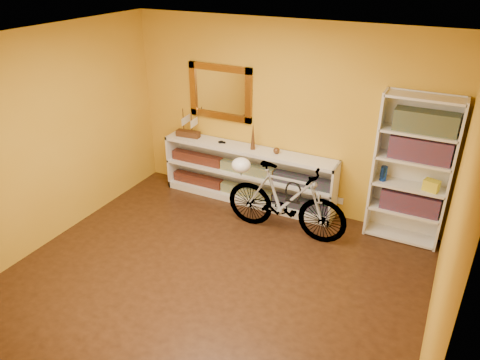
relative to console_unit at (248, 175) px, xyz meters
The scene contains 24 objects.
floor 1.92m from the console_unit, 76.48° to the right, with size 4.50×4.00×0.01m, color black.
ceiling 2.87m from the console_unit, 76.48° to the right, with size 4.50×4.00×0.01m, color silver.
back_wall 1.00m from the console_unit, 23.53° to the left, with size 4.50×0.01×2.60m, color gold.
left_wall 2.71m from the console_unit, 135.06° to the right, with size 0.01×4.00×2.60m, color gold.
right_wall 3.36m from the console_unit, 33.99° to the right, with size 0.01×4.00×2.60m, color gold.
gilt_mirror 1.25m from the console_unit, 163.72° to the left, with size 0.98×0.06×0.78m, color brown.
wall_socket 1.36m from the console_unit, ahead, with size 0.09×0.01×0.09m, color silver.
console_unit is the anchor object (origin of this frame).
cd_row_lower 0.26m from the console_unit, 90.00° to the right, with size 2.50×0.13×0.14m, color black.
cd_row_upper 0.11m from the console_unit, 90.00° to the right, with size 2.50×0.13×0.14m, color navy.
model_ship 1.18m from the console_unit, behind, with size 0.36×0.14×0.43m, color #3B2110, non-canonical shape.
toy_car 0.60m from the console_unit, behind, with size 0.00×0.00×0.00m, color black.
bronze_ornament 0.63m from the console_unit, ahead, with size 0.07×0.07×0.39m, color brown.
decorative_orb 0.64m from the console_unit, ahead, with size 0.09×0.09×0.09m, color brown.
bookcase 2.25m from the console_unit, ahead, with size 0.90×0.30×1.90m, color silver, non-canonical shape.
book_row_a 2.24m from the console_unit, ahead, with size 0.70×0.22×0.26m, color maroon.
book_row_b 2.39m from the console_unit, ahead, with size 0.70×0.22×0.28m, color maroon.
book_row_c 2.52m from the console_unit, ahead, with size 0.70×0.22×0.25m, color #184756.
travel_mug 1.92m from the console_unit, ahead, with size 0.08×0.08×0.19m, color navy.
red_tin 2.29m from the console_unit, ahead, with size 0.13×0.13×0.17m, color maroon.
yellow_bag 2.47m from the console_unit, ahead, with size 0.18×0.12×0.14m, color yellow.
bicycle 0.97m from the console_unit, 34.33° to the right, with size 1.65×0.43×0.97m, color silver.
helmet 0.72m from the console_unit, 72.90° to the right, with size 0.26×0.24×0.19m, color white.
u_lock 1.07m from the console_unit, 31.28° to the right, with size 0.22×0.22×0.02m, color black.
Camera 1 is at (2.10, -3.47, 3.32)m, focal length 33.71 mm.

